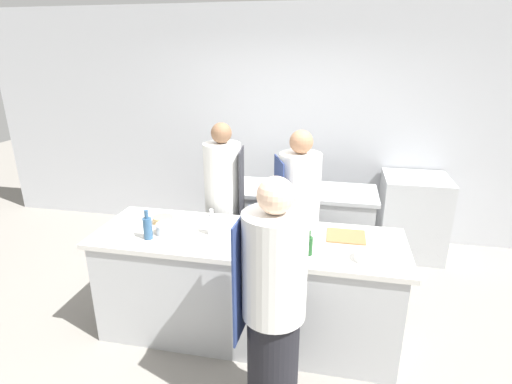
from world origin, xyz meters
TOP-DOWN VIEW (x-y plane):
  - ground_plane at (0.00, 0.00)m, footprint 16.00×16.00m
  - wall_back at (0.00, 2.13)m, footprint 8.00×0.06m
  - prep_counter at (0.00, 0.00)m, footprint 2.45×0.80m
  - pass_counter at (0.22, 1.23)m, footprint 1.75×0.64m
  - oven_range at (1.55, 1.75)m, footprint 0.71×0.66m
  - chef_at_prep_near at (0.33, -0.74)m, footprint 0.41×0.39m
  - chef_at_stove at (-0.38, 0.66)m, footprint 0.38×0.36m
  - chef_at_pass_far at (0.34, 0.62)m, footprint 0.44×0.42m
  - bottle_olive_oil at (-0.74, -0.19)m, footprint 0.07×0.07m
  - bottle_vinegar at (0.49, -0.20)m, footprint 0.07×0.07m
  - bottle_wine at (-0.28, -0.01)m, footprint 0.07×0.07m
  - bottle_cooking_oil at (0.27, 0.29)m, footprint 0.09×0.09m
  - bowl_mixing_large at (-0.64, -0.07)m, footprint 0.18×0.18m
  - bowl_prep_small at (-0.76, 0.12)m, footprint 0.17×0.17m
  - bowl_ceramic_blue at (0.91, -0.19)m, footprint 0.20×0.20m
  - cutting_board at (0.76, 0.15)m, footprint 0.30×0.26m

SIDE VIEW (x-z plane):
  - ground_plane at x=0.00m, z-range 0.00..0.00m
  - prep_counter at x=0.00m, z-range 0.00..0.89m
  - pass_counter at x=0.22m, z-range 0.00..0.89m
  - oven_range at x=1.55m, z-range 0.00..0.94m
  - chef_at_prep_near at x=0.33m, z-range -0.01..1.62m
  - chef_at_pass_far at x=0.34m, z-range 0.00..1.63m
  - chef_at_stove at x=-0.38m, z-range 0.00..1.67m
  - cutting_board at x=0.76m, z-range 0.89..0.90m
  - bowl_prep_small at x=-0.76m, z-range 0.89..0.94m
  - bowl_ceramic_blue at x=0.91m, z-range 0.89..0.95m
  - bowl_mixing_large at x=-0.64m, z-range 0.89..0.97m
  - bottle_vinegar at x=0.49m, z-range 0.87..1.06m
  - bottle_wine at x=-0.28m, z-range 0.87..1.08m
  - bottle_cooking_oil at x=0.27m, z-range 0.86..1.10m
  - bottle_olive_oil at x=-0.74m, z-range 0.86..1.10m
  - wall_back at x=0.00m, z-range 0.00..2.80m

